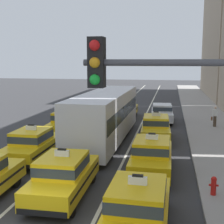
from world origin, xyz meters
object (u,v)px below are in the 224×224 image
at_px(taxi_center_third, 125,109).
at_px(traffic_light_pole, 204,156).
at_px(bus_center_second, 106,114).
at_px(taxi_right_nearest, 138,208).
at_px(sedan_right_fourth, 162,113).
at_px(fire_hydrant, 214,185).
at_px(taxi_left_third, 67,122).
at_px(taxi_right_second, 152,155).
at_px(taxi_left_second, 33,144).
at_px(sedan_left_fifth, 101,103).
at_px(taxi_right_third, 156,127).
at_px(taxi_center_nearest, 63,175).
at_px(sedan_left_fourth, 90,110).
at_px(pedestrian_by_storefront, 215,117).

relative_size(taxi_center_third, traffic_light_pole, 0.82).
distance_m(bus_center_second, taxi_right_nearest, 11.23).
height_order(sedan_right_fourth, fire_hydrant, sedan_right_fourth).
xyz_separation_m(taxi_left_third, taxi_right_second, (6.51, -6.90, 0.00)).
distance_m(taxi_left_second, sedan_left_fifth, 16.95).
bearing_deg(taxi_right_third, sedan_right_fourth, 88.10).
bearing_deg(taxi_left_third, taxi_right_third, -5.88).
bearing_deg(taxi_center_nearest, taxi_right_nearest, -34.93).
xyz_separation_m(sedan_left_fourth, fire_hydrant, (8.80, -14.84, -0.30)).
bearing_deg(sedan_left_fifth, fire_hydrant, -65.98).
distance_m(taxi_center_nearest, taxi_right_second, 4.53).
height_order(sedan_left_fourth, taxi_right_second, taxi_right_second).
distance_m(sedan_left_fourth, taxi_right_second, 14.03).
bearing_deg(pedestrian_by_storefront, taxi_right_third, -133.49).
xyz_separation_m(taxi_left_third, taxi_center_nearest, (3.33, -10.12, 0.00)).
bearing_deg(taxi_right_second, bus_center_second, 121.82).
distance_m(taxi_right_third, pedestrian_by_storefront, 6.30).
height_order(taxi_left_third, taxi_right_second, same).
bearing_deg(taxi_left_second, sedan_left_fifth, 90.34).
distance_m(taxi_left_second, sedan_right_fourth, 13.37).
height_order(taxi_right_nearest, taxi_right_third, same).
bearing_deg(taxi_center_third, taxi_left_third, -114.80).
relative_size(taxi_left_second, pedestrian_by_storefront, 2.88).
bearing_deg(sedan_left_fifth, pedestrian_by_storefront, -33.09).
height_order(bus_center_second, taxi_right_third, bus_center_second).
xyz_separation_m(sedan_left_fifth, taxi_right_second, (6.42, -17.74, 0.03)).
bearing_deg(taxi_center_third, bus_center_second, -89.95).
bearing_deg(taxi_center_third, taxi_left_second, -103.01).
bearing_deg(fire_hydrant, taxi_left_third, 134.42).
relative_size(taxi_center_nearest, taxi_right_nearest, 1.00).
distance_m(sedan_left_fifth, pedestrian_by_storefront, 12.69).
bearing_deg(taxi_left_third, fire_hydrant, -45.58).
bearing_deg(traffic_light_pole, sedan_left_fourth, 109.08).
height_order(bus_center_second, fire_hydrant, bus_center_second).
distance_m(taxi_left_third, bus_center_second, 3.69).
distance_m(bus_center_second, pedestrian_by_storefront, 9.35).
distance_m(taxi_left_third, taxi_right_second, 9.49).
distance_m(sedan_right_fourth, traffic_light_pole, 22.21).
relative_size(taxi_left_second, taxi_right_nearest, 0.99).
bearing_deg(sedan_left_fifth, taxi_right_nearest, -74.66).
distance_m(sedan_right_fourth, pedestrian_by_storefront, 4.47).
height_order(taxi_right_nearest, taxi_right_second, same).
xyz_separation_m(taxi_left_second, taxi_right_second, (6.32, -0.79, 0.00)).
bearing_deg(sedan_left_fourth, taxi_right_nearest, -70.88).
xyz_separation_m(taxi_center_third, traffic_light_pole, (4.63, -23.28, 2.94)).
distance_m(taxi_left_second, taxi_right_third, 8.26).
xyz_separation_m(taxi_left_second, sedan_right_fourth, (6.41, 11.73, -0.03)).
relative_size(pedestrian_by_storefront, fire_hydrant, 2.17).
distance_m(taxi_right_third, traffic_light_pole, 16.04).
distance_m(sedan_left_fourth, traffic_light_pole, 23.46).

